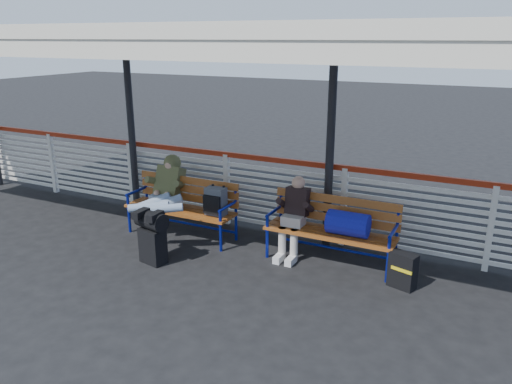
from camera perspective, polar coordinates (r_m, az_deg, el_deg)
The scene contains 9 objects.
ground at distance 7.03m, azimuth -11.04°, elevation -8.49°, with size 60.00×60.00×0.00m, color black.
fence at distance 8.27m, azimuth -3.37°, elevation 0.69°, with size 12.08×0.08×1.24m.
canopy at distance 7.05m, azimuth -8.08°, elevation 17.30°, with size 12.60×3.60×3.16m.
luggage_stack at distance 7.04m, azimuth -11.79°, elevation -4.83°, with size 0.50×0.35×0.76m.
bench_left at distance 7.78m, azimuth -7.39°, elevation -1.10°, with size 1.80×0.56×0.92m.
bench_right at distance 6.90m, azimuth 9.53°, elevation -3.61°, with size 1.80×0.56×0.92m.
traveler_man at distance 7.66m, azimuth -10.81°, elevation -0.82°, with size 0.94×1.64×0.77m.
companion_person at distance 7.09m, azimuth 4.35°, elevation -2.75°, with size 0.32×0.66×1.15m.
suitcase_side at distance 6.57m, azimuth 16.42°, elevation -8.59°, with size 0.37×0.29×0.46m.
Camera 1 is at (3.96, -4.96, 3.03)m, focal length 35.00 mm.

